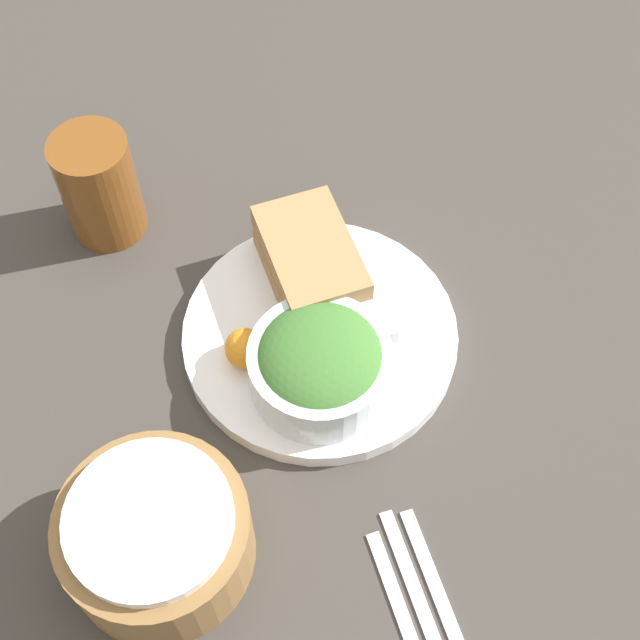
% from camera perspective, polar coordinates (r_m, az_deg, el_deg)
% --- Properties ---
extents(ground_plane, '(4.00, 4.00, 0.00)m').
position_cam_1_polar(ground_plane, '(0.90, -0.00, -1.32)').
color(ground_plane, '#3D3833').
extents(plate, '(0.27, 0.27, 0.02)m').
position_cam_1_polar(plate, '(0.89, -0.00, -1.01)').
color(plate, white).
rests_on(plate, ground_plane).
extents(sandwich, '(0.14, 0.10, 0.06)m').
position_cam_1_polar(sandwich, '(0.89, -0.61, 3.71)').
color(sandwich, '#A37A4C').
rests_on(sandwich, plate).
extents(salad_bowl, '(0.13, 0.13, 0.07)m').
position_cam_1_polar(salad_bowl, '(0.83, -0.01, -2.84)').
color(salad_bowl, silver).
rests_on(salad_bowl, plate).
extents(dressing_cup, '(0.06, 0.06, 0.04)m').
position_cam_1_polar(dressing_cup, '(0.87, 3.90, 0.22)').
color(dressing_cup, '#B7B7BC').
rests_on(dressing_cup, plate).
extents(orange_wedge, '(0.04, 0.04, 0.04)m').
position_cam_1_polar(orange_wedge, '(0.85, -4.83, -1.81)').
color(orange_wedge, orange).
rests_on(orange_wedge, plate).
extents(drink_glass, '(0.08, 0.08, 0.12)m').
position_cam_1_polar(drink_glass, '(0.97, -13.95, 8.27)').
color(drink_glass, brown).
rests_on(drink_glass, ground_plane).
extents(bread_basket, '(0.16, 0.16, 0.09)m').
position_cam_1_polar(bread_basket, '(0.78, -10.43, -13.44)').
color(bread_basket, olive).
rests_on(bread_basket, ground_plane).
extents(fork, '(0.20, 0.05, 0.01)m').
position_cam_1_polar(fork, '(0.80, 8.21, -18.39)').
color(fork, silver).
rests_on(fork, ground_plane).
extents(knife, '(0.21, 0.05, 0.01)m').
position_cam_1_polar(knife, '(0.80, 6.96, -18.83)').
color(knife, silver).
rests_on(knife, ground_plane).
extents(spoon, '(0.18, 0.05, 0.01)m').
position_cam_1_polar(spoon, '(0.79, 5.69, -19.26)').
color(spoon, silver).
rests_on(spoon, ground_plane).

